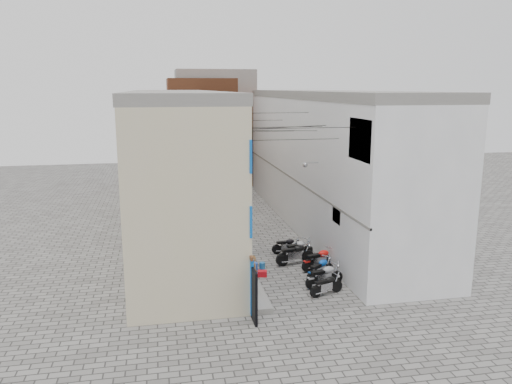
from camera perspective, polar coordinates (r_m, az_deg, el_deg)
ground at (r=21.67m, az=6.26°, el=-13.35°), size 90.00×90.00×0.00m
plinth at (r=33.18m, az=-3.86°, el=-4.05°), size 0.90×26.00×0.25m
building_left at (r=31.98m, az=-9.18°, el=3.24°), size 5.10×27.00×9.00m
building_right at (r=33.85m, az=7.97°, el=3.77°), size 5.94×26.00×9.00m
building_far_brick_left at (r=47.03m, az=-6.25°, el=6.66°), size 6.00×6.00×10.00m
building_far_brick_right at (r=49.77m, az=-0.66°, el=5.85°), size 5.00×6.00×8.00m
building_far_concrete at (r=53.14m, az=-4.67°, el=7.82°), size 8.00×5.00×11.00m
far_shopfront at (r=45.00m, az=-3.29°, el=1.59°), size 2.00×0.30×2.40m
overhead_wires at (r=27.07m, az=1.75°, el=7.45°), size 5.80×13.02×1.32m
motorcycle_a at (r=23.09m, az=8.06°, el=-10.38°), size 1.84×1.08×1.02m
motorcycle_b at (r=23.94m, az=7.83°, el=-9.34°), size 2.14×1.19×1.18m
motorcycle_c at (r=24.85m, az=7.37°, el=-8.59°), size 1.96×1.62×1.13m
motorcycle_d at (r=26.01m, az=7.30°, el=-7.51°), size 2.24×1.30×1.24m
motorcycle_e at (r=26.63m, az=4.50°, el=-6.96°), size 2.25×1.02×1.26m
motorcycle_f at (r=27.62m, az=4.82°, el=-6.40°), size 2.06×1.23×1.14m
motorcycle_g at (r=28.36m, az=3.54°, el=-6.03°), size 1.75×0.60×1.01m
person_a at (r=22.33m, az=-0.34°, el=-9.36°), size 0.57×0.72×1.74m
person_b at (r=27.18m, az=-2.27°, el=-5.56°), size 0.76×0.90×1.64m
water_jug_near at (r=25.44m, az=-0.19°, el=-8.69°), size 0.35×0.35×0.55m
water_jug_far at (r=25.72m, az=0.72°, el=-8.55°), size 0.37×0.37×0.47m
red_crate at (r=25.10m, az=0.73°, el=-9.30°), size 0.52×0.44×0.28m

